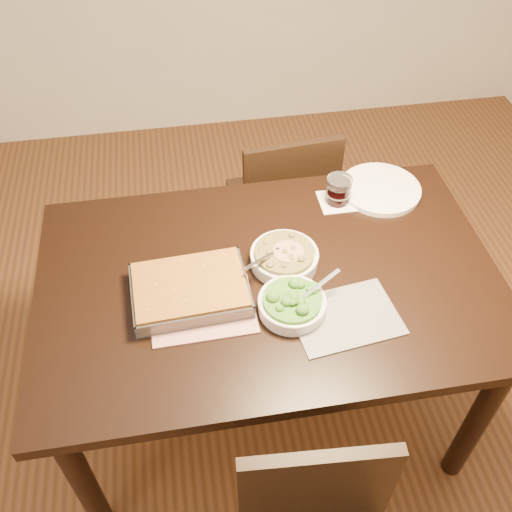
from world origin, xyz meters
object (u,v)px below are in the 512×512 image
at_px(table, 269,297).
at_px(dinner_plate, 380,189).
at_px(stew_bowl, 284,257).
at_px(wine_tumbler, 339,190).
at_px(chair_far, 283,202).
at_px(baking_dish, 190,290).
at_px(broccoli_bowl, 292,304).

relative_size(table, dinner_plate, 5.00).
bearing_deg(stew_bowl, wine_tumbler, 47.02).
height_order(wine_tumbler, chair_far, wine_tumbler).
bearing_deg(table, chair_far, 74.16).
height_order(baking_dish, dinner_plate, baking_dish).
bearing_deg(broccoli_bowl, baking_dish, 161.12).
distance_m(stew_bowl, dinner_plate, 0.49).
distance_m(stew_bowl, wine_tumbler, 0.35).
xyz_separation_m(stew_bowl, chair_far, (0.13, 0.61, -0.32)).
relative_size(stew_bowl, chair_far, 0.26).
bearing_deg(table, stew_bowl, 40.60).
relative_size(broccoli_bowl, dinner_plate, 0.76).
height_order(stew_bowl, chair_far, stew_bowl).
height_order(broccoli_bowl, wine_tumbler, wine_tumbler).
relative_size(wine_tumbler, chair_far, 0.12).
relative_size(broccoli_bowl, wine_tumbler, 2.23).
distance_m(baking_dish, wine_tumbler, 0.63).
relative_size(table, wine_tumbler, 14.60).
distance_m(table, broccoli_bowl, 0.19).
bearing_deg(broccoli_bowl, stew_bowl, 85.52).
bearing_deg(dinner_plate, table, -144.04).
height_order(table, chair_far, chair_far).
bearing_deg(chair_far, wine_tumbler, 101.81).
height_order(table, wine_tumbler, wine_tumbler).
relative_size(table, chair_far, 1.70).
bearing_deg(wine_tumbler, chair_far, 106.76).
bearing_deg(stew_bowl, chair_far, 77.84).
bearing_deg(baking_dish, stew_bowl, 13.22).
distance_m(table, stew_bowl, 0.14).
bearing_deg(baking_dish, broccoli_bowl, -21.82).
relative_size(stew_bowl, baking_dish, 0.61).
height_order(dinner_plate, chair_far, chair_far).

